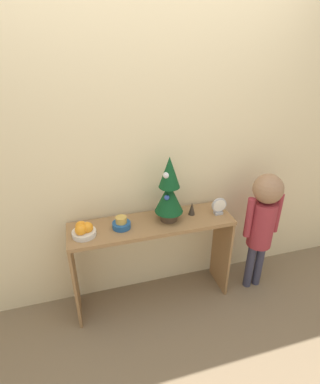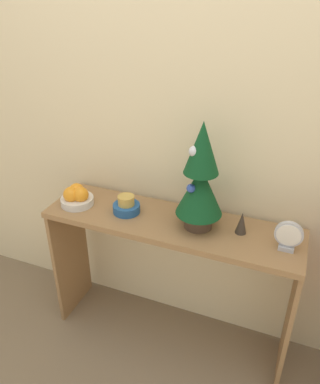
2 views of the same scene
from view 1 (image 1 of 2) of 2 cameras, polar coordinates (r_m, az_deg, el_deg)
ground_plane at (r=2.61m, az=-0.33°, el=-21.83°), size 12.00×12.00×0.00m
back_wall at (r=2.21m, az=-3.13°, el=8.00°), size 7.00×0.05×2.50m
console_table at (r=2.34m, az=-1.50°, el=-9.32°), size 1.23×0.34×0.75m
mini_tree at (r=2.15m, az=1.75°, el=0.34°), size 0.21×0.21×0.51m
fruit_bowl at (r=2.14m, az=-14.37°, el=-7.04°), size 0.17×0.17×0.10m
singing_bowl at (r=2.18m, az=-7.36°, el=-5.99°), size 0.13×0.13×0.09m
desk_clock at (r=2.35m, az=11.17°, el=-2.70°), size 0.12×0.04×0.14m
figurine at (r=2.33m, az=6.08°, el=-3.13°), size 0.05×0.05×0.10m
child_figure at (r=2.53m, az=19.03°, el=-4.51°), size 0.31×0.23×1.08m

